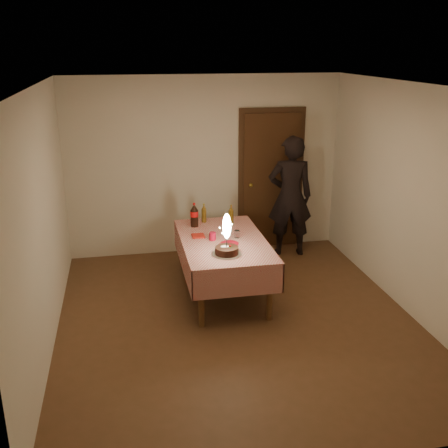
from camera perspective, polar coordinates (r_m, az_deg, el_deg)
The scene contains 12 objects.
ground at distance 6.08m, azimuth 1.49°, elevation -10.44°, with size 4.00×4.50×0.01m, color brown.
room_shell at distance 5.54m, azimuth 1.80°, elevation 5.06°, with size 4.04×4.54×2.62m.
dining_table at distance 6.41m, azimuth -0.09°, elevation -2.51°, with size 1.02×1.72×0.73m.
birthday_cake at distance 5.89m, azimuth 0.30°, elevation -2.20°, with size 0.33×0.33×0.48m.
red_plate at distance 6.24m, azimuth 0.62°, elevation -2.14°, with size 0.22×0.22×0.01m, color red.
red_cup at distance 6.34m, azimuth -1.25°, elevation -1.34°, with size 0.08×0.08×0.10m, color #B00C29.
clear_cup at distance 6.43m, azimuth 1.41°, elevation -1.09°, with size 0.07×0.07×0.09m, color white.
napkin_stack at distance 6.48m, azimuth -2.83°, elevation -1.29°, with size 0.15×0.15×0.02m, color #A81D13.
cola_bottle at distance 6.80m, azimuth -3.25°, elevation 0.97°, with size 0.10×0.10×0.32m.
amber_bottle_left at distance 6.97m, azimuth -2.20°, elevation 1.15°, with size 0.06×0.06×0.25m.
amber_bottle_right at distance 6.91m, azimuth 0.78°, elevation 1.01°, with size 0.06×0.06×0.25m.
photographer at distance 7.69m, azimuth 7.20°, elevation 3.03°, with size 0.70×0.51×1.78m.
Camera 1 is at (-1.18, -5.16, 2.98)m, focal length 42.00 mm.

